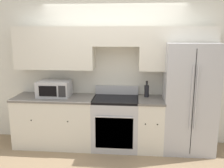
# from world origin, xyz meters

# --- Properties ---
(ground_plane) EXTENTS (12.00, 12.00, 0.00)m
(ground_plane) POSITION_xyz_m (0.00, 0.00, 0.00)
(ground_plane) COLOR #937A5B
(wall_back) EXTENTS (8.00, 0.39, 2.60)m
(wall_back) POSITION_xyz_m (-0.00, 0.59, 1.47)
(wall_back) COLOR silver
(wall_back) RESTS_ON ground_plane
(lower_cabinets_left) EXTENTS (1.42, 0.64, 0.90)m
(lower_cabinets_left) POSITION_xyz_m (-1.03, 0.31, 0.45)
(lower_cabinets_left) COLOR silver
(lower_cabinets_left) RESTS_ON ground_plane
(lower_cabinets_right) EXTENTS (0.45, 0.64, 0.90)m
(lower_cabinets_right) POSITION_xyz_m (0.67, 0.31, 0.45)
(lower_cabinets_right) COLOR silver
(lower_cabinets_right) RESTS_ON ground_plane
(oven_range) EXTENTS (0.78, 0.65, 1.06)m
(oven_range) POSITION_xyz_m (0.06, 0.31, 0.45)
(oven_range) COLOR #B7B7BC
(oven_range) RESTS_ON ground_plane
(refrigerator) EXTENTS (0.84, 0.72, 1.85)m
(refrigerator) POSITION_xyz_m (1.30, 0.34, 0.92)
(refrigerator) COLOR #B7B7BC
(refrigerator) RESTS_ON ground_plane
(microwave) EXTENTS (0.56, 0.41, 0.28)m
(microwave) POSITION_xyz_m (-1.03, 0.35, 1.03)
(microwave) COLOR #B7B7BC
(microwave) RESTS_ON lower_cabinets_left
(bottle) EXTENTS (0.08, 0.08, 0.29)m
(bottle) POSITION_xyz_m (0.60, 0.45, 1.01)
(bottle) COLOR black
(bottle) RESTS_ON lower_cabinets_right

